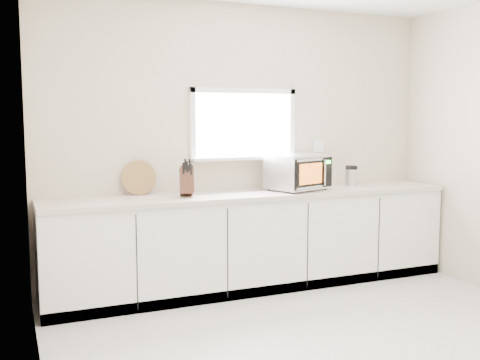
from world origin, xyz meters
TOP-DOWN VIEW (x-y plane):
  - ground at (0.00, 0.00)m, footprint 4.00×4.00m
  - back_wall at (0.00, 2.00)m, footprint 4.00×0.17m
  - cabinets at (0.00, 1.70)m, footprint 3.92×0.60m
  - countertop at (0.00, 1.69)m, footprint 3.92×0.64m
  - microwave at (0.44, 1.68)m, footprint 0.64×0.57m
  - knife_block at (-0.68, 1.68)m, footprint 0.16×0.25m
  - cutting_board at (-1.05, 1.94)m, footprint 0.31×0.08m
  - coffee_grinder at (1.08, 1.72)m, footprint 0.14×0.14m

SIDE VIEW (x-z plane):
  - ground at x=0.00m, z-range 0.00..0.00m
  - cabinets at x=0.00m, z-range 0.00..0.88m
  - countertop at x=0.00m, z-range 0.88..0.92m
  - coffee_grinder at x=1.08m, z-range 0.92..1.13m
  - knife_block at x=-0.68m, z-range 0.90..1.24m
  - cutting_board at x=-1.05m, z-range 0.92..1.23m
  - microwave at x=0.44m, z-range 0.93..1.28m
  - back_wall at x=0.00m, z-range 0.01..2.71m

